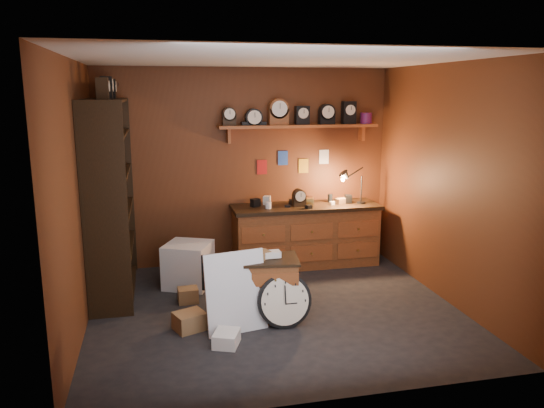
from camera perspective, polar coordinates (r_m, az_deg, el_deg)
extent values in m
plane|color=black|center=(6.00, 0.36, -11.35)|extent=(4.00, 4.00, 0.00)
cube|color=#5A2D15|center=(7.35, -2.78, 3.94)|extent=(4.00, 0.02, 2.70)
cube|color=#5A2D15|center=(3.92, 6.30, -3.33)|extent=(4.00, 0.02, 2.70)
cube|color=#5A2D15|center=(5.52, -20.30, 0.49)|extent=(0.02, 3.60, 2.70)
cube|color=#5A2D15|center=(6.36, 18.24, 2.07)|extent=(0.02, 3.60, 2.70)
cube|color=beige|center=(5.52, 0.39, 15.32)|extent=(4.00, 3.60, 0.02)
cube|color=brown|center=(7.30, 2.86, 8.38)|extent=(2.20, 0.30, 0.04)
cube|color=brown|center=(7.18, -4.69, 7.33)|extent=(0.04, 0.16, 0.20)
cube|color=brown|center=(7.68, 9.62, 7.51)|extent=(0.04, 0.16, 0.20)
cylinder|color=#B21419|center=(7.61, 10.08, 9.08)|extent=(0.16, 0.16, 0.15)
cube|color=maroon|center=(7.36, -1.62, 3.96)|extent=(0.14, 0.01, 0.20)
cube|color=#1B3B95|center=(7.41, 0.66, 4.95)|extent=(0.14, 0.01, 0.20)
cube|color=#C38C18|center=(7.50, 2.90, 4.10)|extent=(0.14, 0.01, 0.20)
cube|color=silver|center=(7.57, 5.11, 5.06)|extent=(0.14, 0.01, 0.20)
cube|color=black|center=(6.51, -18.90, 0.46)|extent=(0.03, 1.60, 2.30)
cube|color=black|center=(5.73, -17.47, -0.96)|extent=(0.45, 0.03, 2.30)
cube|color=black|center=(7.25, -16.51, 1.75)|extent=(0.45, 0.03, 2.30)
cube|color=black|center=(6.78, -16.36, -8.59)|extent=(0.43, 1.54, 0.03)
cube|color=black|center=(6.63, -16.62, -4.54)|extent=(0.43, 1.54, 0.03)
cube|color=black|center=(6.52, -16.85, -0.74)|extent=(0.43, 1.54, 0.03)
cube|color=black|center=(6.44, -17.10, 3.17)|extent=(0.43, 1.54, 0.03)
cube|color=black|center=(6.39, -17.34, 7.15)|extent=(0.43, 1.54, 0.03)
cube|color=black|center=(6.37, -17.56, 10.56)|extent=(0.43, 1.54, 0.03)
cube|color=brown|center=(7.41, 3.60, -3.52)|extent=(1.98, 0.60, 0.80)
cube|color=black|center=(7.31, 3.65, -0.31)|extent=(2.04, 0.66, 0.05)
cube|color=brown|center=(7.13, 4.29, -4.16)|extent=(1.90, 0.02, 0.52)
cylinder|color=black|center=(7.51, 9.54, 0.16)|extent=(0.12, 0.12, 0.02)
cylinder|color=black|center=(7.47, 9.59, 1.58)|extent=(0.02, 0.02, 0.38)
cylinder|color=black|center=(7.36, 8.88, 3.35)|extent=(0.27, 0.09, 0.14)
cone|color=black|center=(7.29, 7.93, 2.97)|extent=(0.18, 0.14, 0.18)
cube|color=brown|center=(5.73, -0.18, -9.11)|extent=(0.60, 0.52, 0.63)
cube|color=black|center=(5.62, -0.18, -5.96)|extent=(0.64, 0.57, 0.03)
cube|color=brown|center=(5.52, 0.35, -9.96)|extent=(0.48, 0.08, 0.54)
cylinder|color=black|center=(5.53, 1.34, -10.36)|extent=(0.57, 0.18, 0.57)
cylinder|color=beige|center=(5.50, 1.42, -10.42)|extent=(0.50, 0.11, 0.49)
cube|color=black|center=(5.46, 1.45, -9.70)|extent=(0.01, 0.04, 0.18)
cube|color=black|center=(5.51, 2.08, -10.66)|extent=(0.13, 0.01, 0.01)
cube|color=silver|center=(5.56, -3.83, -13.37)|extent=(0.65, 0.30, 0.83)
cube|color=silver|center=(6.70, -8.99, -6.47)|extent=(0.70, 0.70, 0.55)
cube|color=black|center=(6.44, -8.82, -7.23)|extent=(0.41, 0.20, 0.44)
cube|color=olive|center=(5.59, -8.85, -12.34)|extent=(0.37, 0.34, 0.18)
cube|color=white|center=(5.25, -4.91, -14.21)|extent=(0.31, 0.33, 0.14)
cube|color=olive|center=(6.26, -9.02, -9.66)|extent=(0.24, 0.20, 0.17)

